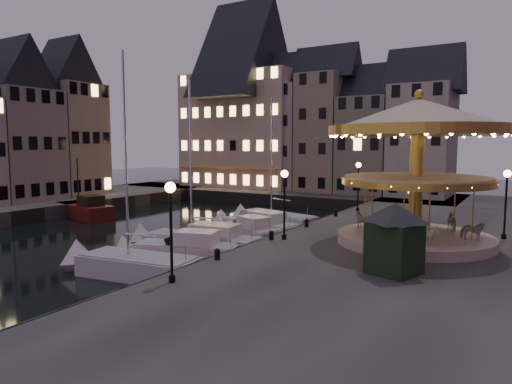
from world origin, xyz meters
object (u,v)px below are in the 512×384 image
Objects in this scene: streetlamp_a at (171,217)px; motorboat_c at (197,242)px; streetlamp_d at (506,194)px; bollard_b at (271,235)px; streetlamp_c at (358,180)px; streetlamp_b at (284,194)px; bollard_a at (217,254)px; bollard_c at (307,223)px; ticket_kiosk at (395,226)px; motorboat_d at (244,233)px; bollard_d at (336,212)px; red_fishing_boat at (85,210)px; motorboat_a at (130,266)px; motorboat_f at (273,219)px; carousel at (418,143)px; motorboat_b at (179,252)px; motorboat_e at (255,227)px.

motorboat_c reaches higher than streetlamp_a.
bollard_b is at bearing -147.78° from streetlamp_d.
motorboat_c reaches higher than streetlamp_c.
bollard_a is (-0.60, -6.00, -2.41)m from streetlamp_b.
bollard_c is 0.16× the size of ticket_kiosk.
bollard_c is 0.09× the size of motorboat_d.
motorboat_c is (-5.27, -0.50, -0.92)m from bollard_b.
motorboat_c is at bearing -115.60° from bollard_d.
motorboat_d is 18.81m from red_fishing_boat.
streetlamp_b is 13.29m from streetlamp_d.
motorboat_a is 1.99× the size of motorboat_d.
carousel is (13.37, -7.29, 6.52)m from motorboat_f.
motorboat_c reaches higher than motorboat_f.
carousel is (12.83, 3.84, 6.37)m from motorboat_c.
bollard_b is at bearing -41.29° from motorboat_d.
bollard_b is 5.60m from motorboat_b.
streetlamp_c is 13.08m from carousel.
motorboat_d is at bearing 138.71° from bollard_b.
motorboat_a is 3.49m from motorboat_b.
motorboat_a is at bearing -141.63° from carousel.
bollard_d is (0.00, 16.00, 0.00)m from bollard_a.
bollard_c is at bearing -168.14° from streetlamp_d.
streetlamp_d is 17.23m from motorboat_e.
motorboat_d is (-5.03, 3.39, -3.38)m from streetlamp_b.
bollard_a is 0.07× the size of motorboat_e.
motorboat_d is at bearing 110.58° from streetlamp_a.
bollard_b is 8.31m from motorboat_a.
streetlamp_a is at bearing -90.00° from streetlamp_b.
streetlamp_b is 0.42× the size of carousel.
motorboat_e is at bearing 164.90° from bollard_c.
motorboat_a is 17.23m from motorboat_f.
motorboat_e is 2.21× the size of ticket_kiosk.
red_fishing_boat is (-18.25, -1.35, 0.05)m from motorboat_e.
motorboat_c reaches higher than motorboat_e.
red_fishing_boat is at bearing 163.00° from motorboat_c.
motorboat_d is (-16.33, -3.61, -3.38)m from streetlamp_d.
bollard_c is at bearing 133.84° from ticket_kiosk.
motorboat_c is at bearing -87.19° from motorboat_f.
streetlamp_a is 11.25m from motorboat_c.
streetlamp_a and streetlamp_d have the same top height.
motorboat_f is (-5.82, 10.63, -1.07)m from bollard_b.
motorboat_f reaches higher than red_fishing_boat.
ticket_kiosk is at bearing -23.05° from bollard_b.
red_fishing_boat is (-18.24, 11.56, 0.16)m from motorboat_a.
motorboat_a is 1.06× the size of motorboat_c.
red_fishing_boat reaches higher than bollard_c.
streetlamp_b is 0.33× the size of motorboat_a.
streetlamp_a is 21.42m from motorboat_f.
ticket_kiosk is (0.56, -6.79, -3.62)m from carousel.
bollard_a is 12.84m from carousel.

